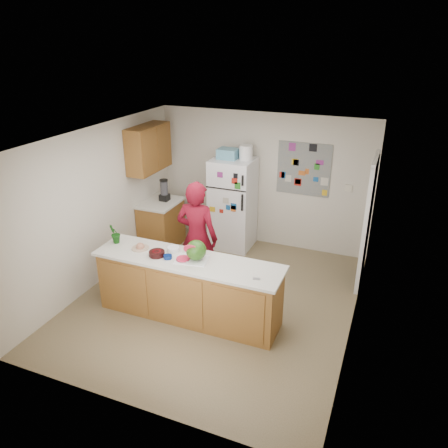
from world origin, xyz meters
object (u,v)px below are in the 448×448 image
at_px(watermelon, 196,250).
at_px(cherry_bowl, 157,253).
at_px(refrigerator, 233,204).
at_px(person, 197,238).

height_order(watermelon, cherry_bowl, watermelon).
height_order(refrigerator, watermelon, refrigerator).
xyz_separation_m(refrigerator, cherry_bowl, (-0.19, -2.45, 0.11)).
distance_m(refrigerator, cherry_bowl, 2.46).
relative_size(refrigerator, watermelon, 6.08).
relative_size(person, cherry_bowl, 8.20).
bearing_deg(person, cherry_bowl, 70.66).
relative_size(refrigerator, person, 0.95).
height_order(person, cherry_bowl, person).
relative_size(watermelon, cherry_bowl, 1.28).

